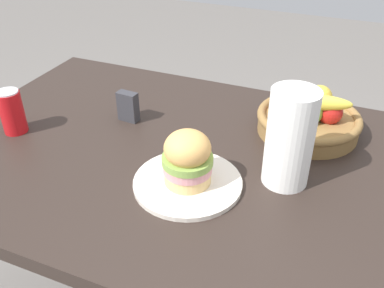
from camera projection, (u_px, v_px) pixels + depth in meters
The scene contains 7 objects.
dining_table at pixel (192, 185), 1.19m from camera, with size 1.40×0.90×0.75m.
plate at pixel (188, 183), 1.02m from camera, with size 0.26×0.26×0.01m, color silver.
sandwich at pixel (188, 158), 0.98m from camera, with size 0.12×0.12×0.13m.
soda_can at pixel (12, 112), 1.20m from camera, with size 0.07×0.07×0.13m.
fruit_basket at pixel (309, 118), 1.20m from camera, with size 0.29×0.29×0.13m.
paper_towel_roll at pixel (290, 138), 0.98m from camera, with size 0.11×0.11×0.24m, color white.
napkin_holder at pixel (128, 107), 1.26m from camera, with size 0.06×0.03×0.09m, color #333338.
Camera 1 is at (0.36, -0.86, 1.39)m, focal length 40.12 mm.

